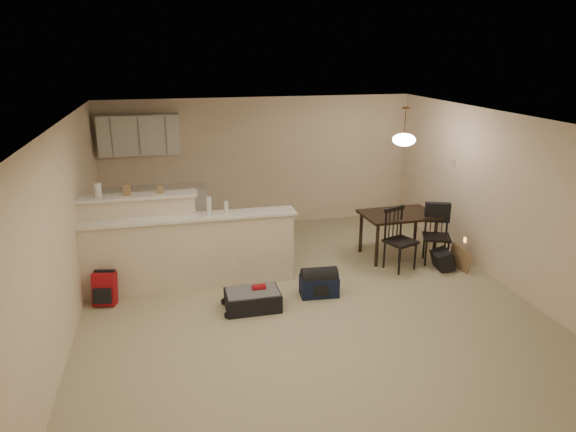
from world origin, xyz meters
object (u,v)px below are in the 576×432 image
object	(u,v)px
suitcase	(253,300)
navy_duffel	(319,286)
dining_table	(398,219)
dining_chair_near	(401,240)
black_daypack	(443,260)
dining_chair_far	(437,235)
red_backpack	(105,289)
pendant_lamp	(404,139)

from	to	relation	value
suitcase	navy_duffel	world-z (taller)	navy_duffel
dining_table	dining_chair_near	xyz separation A→B (m)	(-0.19, -0.52, -0.17)
dining_table	navy_duffel	bearing A→B (deg)	-149.04
dining_chair_near	dining_table	bearing A→B (deg)	48.55
suitcase	black_daypack	size ratio (longest dim) A/B	2.11
dining_chair_far	black_daypack	xyz separation A→B (m)	(-0.01, -0.26, -0.33)
red_backpack	dining_chair_near	bearing A→B (deg)	13.89
dining_table	black_daypack	size ratio (longest dim) A/B	3.58
red_backpack	black_daypack	size ratio (longest dim) A/B	1.30
dining_table	pendant_lamp	distance (m)	1.33
suitcase	navy_duffel	xyz separation A→B (m)	(0.98, 0.17, 0.02)
suitcase	black_daypack	distance (m)	3.22
dining_chair_near	dining_chair_far	size ratio (longest dim) A/B	1.03
red_backpack	navy_duffel	size ratio (longest dim) A/B	0.85
navy_duffel	black_daypack	xyz separation A→B (m)	(2.18, 0.43, 0.01)
red_backpack	pendant_lamp	bearing A→B (deg)	20.20
dining_chair_far	black_daypack	distance (m)	0.42
suitcase	navy_duffel	size ratio (longest dim) A/B	1.37
navy_duffel	black_daypack	bearing A→B (deg)	15.20
red_backpack	black_daypack	xyz separation A→B (m)	(5.11, 0.00, -0.07)
pendant_lamp	black_daypack	world-z (taller)	pendant_lamp
dining_table	red_backpack	xyz separation A→B (m)	(-4.63, -0.69, -0.44)
dining_chair_near	black_daypack	size ratio (longest dim) A/B	2.86
dining_table	black_daypack	distance (m)	0.98
black_daypack	dining_chair_near	bearing A→B (deg)	81.27
pendant_lamp	red_backpack	distance (m)	5.01
pendant_lamp	dining_chair_near	bearing A→B (deg)	-110.08
dining_table	pendant_lamp	size ratio (longest dim) A/B	2.00
dining_table	dining_chair_far	world-z (taller)	dining_chair_far
red_backpack	navy_duffel	xyz separation A→B (m)	(2.93, -0.43, -0.08)
navy_duffel	dining_chair_far	bearing A→B (deg)	21.48
black_daypack	navy_duffel	bearing A→B (deg)	106.90
suitcase	black_daypack	world-z (taller)	black_daypack
navy_duffel	pendant_lamp	bearing A→B (deg)	37.45
dining_chair_far	black_daypack	size ratio (longest dim) A/B	2.77
suitcase	dining_chair_near	bearing A→B (deg)	17.07
dining_chair_near	black_daypack	xyz separation A→B (m)	(0.67, -0.17, -0.34)
dining_chair_near	red_backpack	xyz separation A→B (m)	(-4.44, -0.17, -0.27)
dining_chair_near	suitcase	xyz separation A→B (m)	(-2.50, -0.77, -0.37)
suitcase	red_backpack	world-z (taller)	red_backpack
dining_chair_near	navy_duffel	size ratio (longest dim) A/B	1.86
red_backpack	dining_chair_far	bearing A→B (deg)	14.56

